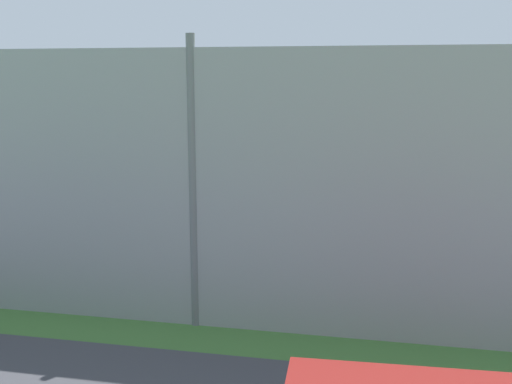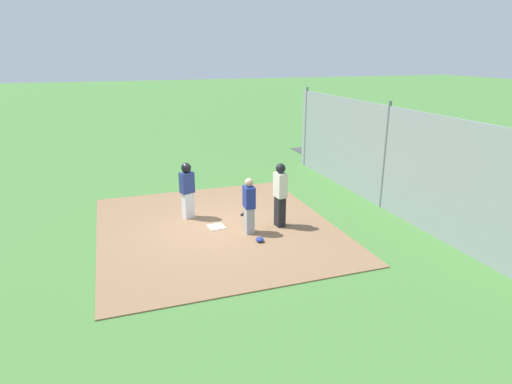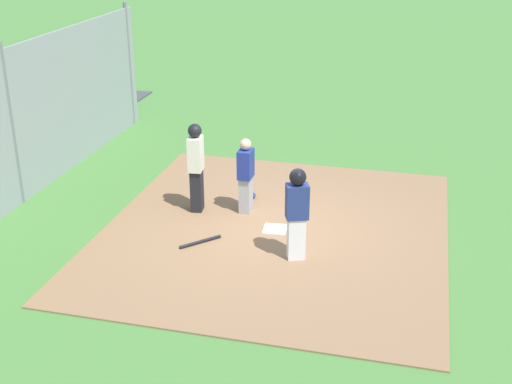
% 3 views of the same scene
% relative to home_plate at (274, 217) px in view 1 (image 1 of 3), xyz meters
% --- Properties ---
extents(ground_plane, '(140.00, 140.00, 0.00)m').
position_rel_home_plate_xyz_m(ground_plane, '(0.00, 0.00, -0.04)').
color(ground_plane, '#477A38').
extents(dirt_infield, '(7.20, 6.40, 0.03)m').
position_rel_home_plate_xyz_m(dirt_infield, '(0.00, 0.00, -0.03)').
color(dirt_infield, '#896647').
rests_on(dirt_infield, ground_plane).
extents(home_plate, '(0.48, 0.48, 0.02)m').
position_rel_home_plate_xyz_m(home_plate, '(0.00, 0.00, 0.00)').
color(home_plate, white).
rests_on(home_plate, dirt_infield).
extents(catcher, '(0.39, 0.27, 1.54)m').
position_rel_home_plate_xyz_m(catcher, '(-0.67, -0.75, 0.78)').
color(catcher, '#9E9EA3').
rests_on(catcher, dirt_infield).
extents(umpire, '(0.41, 0.30, 1.82)m').
position_rel_home_plate_xyz_m(umpire, '(-0.49, -1.72, 0.96)').
color(umpire, black).
rests_on(umpire, dirt_infield).
extents(runner, '(0.38, 0.45, 1.67)m').
position_rel_home_plate_xyz_m(runner, '(1.01, 0.60, 0.95)').
color(runner, silver).
rests_on(runner, dirt_infield).
extents(baseball_bat, '(0.65, 0.62, 0.06)m').
position_rel_home_plate_xyz_m(baseball_bat, '(0.89, -1.20, 0.02)').
color(baseball_bat, black).
rests_on(baseball_bat, dirt_infield).
extents(catcher_mask, '(0.24, 0.20, 0.12)m').
position_rel_home_plate_xyz_m(catcher_mask, '(-1.33, -0.83, 0.05)').
color(catcher_mask, navy).
rests_on(catcher_mask, dirt_infield).
extents(backstop_fence, '(12.00, 0.10, 3.35)m').
position_rel_home_plate_xyz_m(backstop_fence, '(0.00, -5.41, 1.56)').
color(backstop_fence, '#93999E').
rests_on(backstop_fence, ground_plane).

